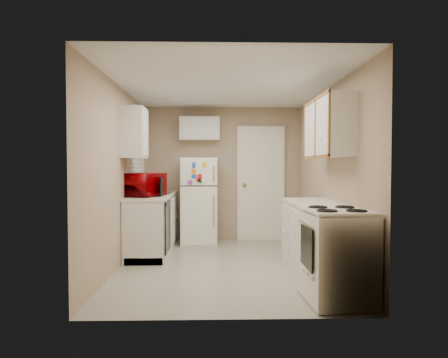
{
  "coord_description": "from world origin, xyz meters",
  "views": [
    {
      "loc": [
        -0.14,
        -5.34,
        1.35
      ],
      "look_at": [
        0.0,
        0.5,
        1.15
      ],
      "focal_mm": 32.0,
      "sensor_mm": 36.0,
      "label": 1
    }
  ],
  "objects": [
    {
      "name": "stove",
      "position": [
        1.06,
        -1.46,
        0.44
      ],
      "size": [
        0.63,
        0.76,
        0.89
      ],
      "primitive_type": "cube",
      "rotation": [
        0.0,
        0.0,
        0.06
      ],
      "color": "white",
      "rests_on": "floor"
    },
    {
      "name": "wall_right",
      "position": [
        1.4,
        0.0,
        1.2
      ],
      "size": [
        3.8,
        3.8,
        0.0
      ],
      "primitive_type": "plane",
      "color": "tan",
      "rests_on": "floor"
    },
    {
      "name": "upper_cabinet_left",
      "position": [
        -1.25,
        0.22,
        1.8
      ],
      "size": [
        0.3,
        0.45,
        0.7
      ],
      "primitive_type": "cube",
      "color": "silver",
      "rests_on": "wall_left"
    },
    {
      "name": "upper_cabinet_right",
      "position": [
        1.25,
        -0.5,
        1.8
      ],
      "size": [
        0.3,
        1.2,
        0.7
      ],
      "primitive_type": "cube",
      "color": "silver",
      "rests_on": "wall_right"
    },
    {
      "name": "wall_front",
      "position": [
        0.0,
        -1.9,
        1.2
      ],
      "size": [
        2.8,
        2.8,
        0.0
      ],
      "primitive_type": "plane",
      "color": "tan",
      "rests_on": "floor"
    },
    {
      "name": "wall_back",
      "position": [
        0.0,
        1.9,
        1.2
      ],
      "size": [
        2.8,
        2.8,
        0.0
      ],
      "primitive_type": "plane",
      "color": "tan",
      "rests_on": "floor"
    },
    {
      "name": "floor",
      "position": [
        0.0,
        0.0,
        0.0
      ],
      "size": [
        3.8,
        3.8,
        0.0
      ],
      "primitive_type": "plane",
      "color": "#B5B09B",
      "rests_on": "ground"
    },
    {
      "name": "refrigerator",
      "position": [
        -0.39,
        1.5,
        0.74
      ],
      "size": [
        0.62,
        0.6,
        1.48
      ],
      "primitive_type": "cube",
      "rotation": [
        0.0,
        0.0,
        -0.02
      ],
      "color": "white",
      "rests_on": "floor"
    },
    {
      "name": "cabinet_over_fridge",
      "position": [
        -0.4,
        1.75,
        2.0
      ],
      "size": [
        0.7,
        0.3,
        0.4
      ],
      "primitive_type": "cube",
      "color": "silver",
      "rests_on": "wall_back"
    },
    {
      "name": "dishwasher",
      "position": [
        -0.81,
        0.3,
        0.49
      ],
      "size": [
        0.03,
        0.58,
        0.72
      ],
      "primitive_type": "cube",
      "color": "black",
      "rests_on": "floor"
    },
    {
      "name": "left_counter",
      "position": [
        -1.1,
        0.9,
        0.45
      ],
      "size": [
        0.6,
        1.8,
        0.9
      ],
      "primitive_type": "cube",
      "color": "silver",
      "rests_on": "floor"
    },
    {
      "name": "right_counter",
      "position": [
        1.1,
        -0.8,
        0.45
      ],
      "size": [
        0.6,
        2.0,
        0.9
      ],
      "primitive_type": "cube",
      "color": "silver",
      "rests_on": "floor"
    },
    {
      "name": "window_blinds",
      "position": [
        -1.36,
        1.05,
        1.6
      ],
      "size": [
        0.1,
        0.98,
        1.08
      ],
      "primitive_type": "cube",
      "color": "silver",
      "rests_on": "wall_left"
    },
    {
      "name": "ceiling",
      "position": [
        0.0,
        0.0,
        2.4
      ],
      "size": [
        3.8,
        3.8,
        0.0
      ],
      "primitive_type": "plane",
      "color": "white",
      "rests_on": "floor"
    },
    {
      "name": "wall_left",
      "position": [
        -1.4,
        0.0,
        1.2
      ],
      "size": [
        3.8,
        3.8,
        0.0
      ],
      "primitive_type": "plane",
      "color": "tan",
      "rests_on": "floor"
    },
    {
      "name": "microwave",
      "position": [
        -1.15,
        0.47,
        1.05
      ],
      "size": [
        0.68,
        0.51,
        0.4
      ],
      "primitive_type": "imported",
      "rotation": [
        0.0,
        0.0,
        1.25
      ],
      "color": "#800004",
      "rests_on": "left_counter"
    },
    {
      "name": "sink",
      "position": [
        -1.1,
        1.05,
        0.86
      ],
      "size": [
        0.54,
        0.74,
        0.16
      ],
      "primitive_type": "cube",
      "color": "gray",
      "rests_on": "left_counter"
    },
    {
      "name": "soap_bottle",
      "position": [
        -1.15,
        1.64,
        1.0
      ],
      "size": [
        0.11,
        0.11,
        0.2
      ],
      "primitive_type": "imported",
      "rotation": [
        0.0,
        0.0,
        0.2
      ],
      "color": "silver",
      "rests_on": "left_counter"
    },
    {
      "name": "interior_door",
      "position": [
        0.7,
        1.86,
        1.02
      ],
      "size": [
        0.86,
        0.06,
        2.08
      ],
      "primitive_type": "cube",
      "color": "white",
      "rests_on": "floor"
    }
  ]
}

